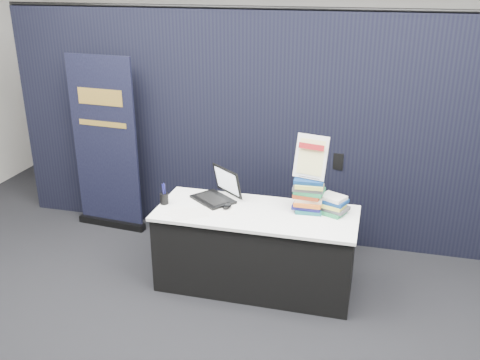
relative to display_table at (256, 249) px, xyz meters
name	(u,v)px	position (x,y,z in m)	size (l,w,h in m)	color
floor	(241,318)	(0.00, -0.55, -0.38)	(8.00, 8.00, 0.00)	black
wall_back	(312,47)	(0.00, 3.45, 1.37)	(8.00, 0.02, 3.50)	beige
drape_partition	(280,131)	(0.00, 1.05, 0.82)	(6.00, 0.08, 2.40)	black
display_table	(256,249)	(0.00, 0.00, 0.00)	(1.80, 0.75, 0.75)	black
laptop	(215,192)	(-0.45, 0.19, 0.44)	(0.47, 0.51, 0.29)	black
mouse	(227,206)	(-0.27, 0.01, 0.39)	(0.07, 0.11, 0.04)	black
brochure_left	(189,214)	(-0.56, -0.19, 0.38)	(0.32, 0.23, 0.00)	white
brochure_mid	(185,213)	(-0.60, -0.19, 0.38)	(0.30, 0.21, 0.00)	white
brochure_right	(219,210)	(-0.33, -0.05, 0.38)	(0.27, 0.19, 0.00)	white
pen_cup	(164,199)	(-0.86, -0.04, 0.42)	(0.08, 0.08, 0.10)	black
book_stack_tall	(309,195)	(0.44, 0.15, 0.53)	(0.25, 0.19, 0.30)	#17575A
book_stack_short	(333,205)	(0.66, 0.15, 0.45)	(0.27, 0.25, 0.16)	#207946
info_sign	(311,157)	(0.44, 0.18, 0.87)	(0.31, 0.18, 0.40)	black
pullup_banner	(106,155)	(-1.88, 0.79, 0.49)	(0.83, 0.17, 1.95)	black
stacking_chair	(318,198)	(0.46, 0.86, 0.19)	(0.52, 0.53, 1.02)	black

